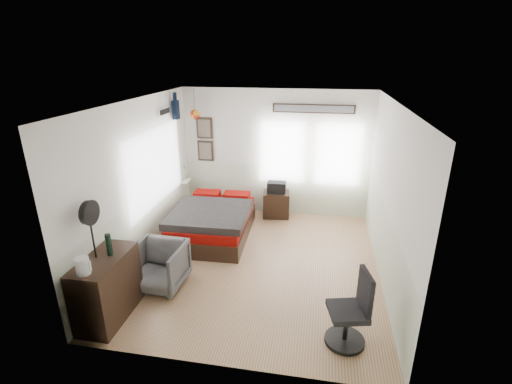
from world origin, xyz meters
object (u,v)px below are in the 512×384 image
bed (213,222)px  task_chair (352,315)px  nightstand (276,204)px  dresser (107,288)px  armchair (159,266)px

bed → task_chair: 3.48m
bed → nightstand: bearing=45.0°
bed → dresser: bearing=-107.4°
bed → nightstand: size_ratio=3.57×
bed → armchair: 1.78m
dresser → armchair: (0.37, 0.78, -0.10)m
dresser → nightstand: bearing=63.9°
task_chair → bed: bearing=121.6°
bed → task_chair: task_chair is taller
bed → armchair: bearing=-102.7°
bed → dresser: size_ratio=1.98×
dresser → armchair: dresser is taller
bed → task_chair: size_ratio=2.00×
bed → armchair: size_ratio=2.59×
armchair → bed: bearing=81.9°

